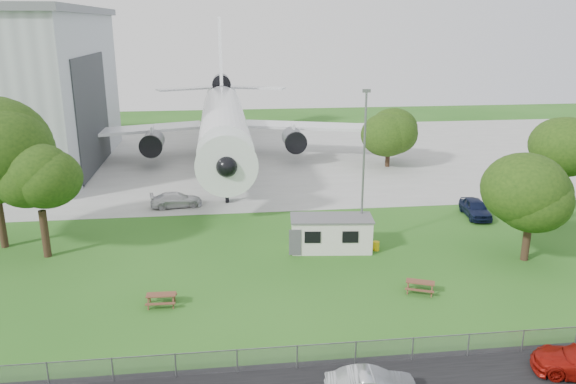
{
  "coord_description": "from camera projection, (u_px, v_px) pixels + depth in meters",
  "views": [
    {
      "loc": [
        -2.44,
        -33.79,
        16.68
      ],
      "look_at": [
        2.68,
        8.0,
        4.0
      ],
      "focal_mm": 35.0,
      "sensor_mm": 36.0,
      "label": 1
    }
  ],
  "objects": [
    {
      "name": "concrete_apron",
      "position": [
        240.0,
        156.0,
        73.32
      ],
      "size": [
        120.0,
        46.0,
        0.03
      ],
      "primitive_type": "cube",
      "color": "#B7B7B2",
      "rests_on": "ground"
    },
    {
      "name": "tree_far_apron",
      "position": [
        389.0,
        132.0,
        66.87
      ],
      "size": [
        6.83,
        6.83,
        7.65
      ],
      "color": "#382619",
      "rests_on": "ground"
    },
    {
      "name": "car_ne_hatch",
      "position": [
        475.0,
        208.0,
        50.22
      ],
      "size": [
        2.38,
        4.87,
        1.6
      ],
      "primitive_type": "imported",
      "rotation": [
        0.0,
        0.0,
        -0.11
      ],
      "color": "black",
      "rests_on": "ground"
    },
    {
      "name": "site_cabin",
      "position": [
        331.0,
        233.0,
        42.8
      ],
      "size": [
        6.87,
        3.33,
        2.62
      ],
      "color": "silver",
      "rests_on": "ground"
    },
    {
      "name": "fence",
      "position": [
        277.0,
        369.0,
        28.18
      ],
      "size": [
        58.0,
        0.04,
        1.3
      ],
      "primitive_type": "cube",
      "color": "gray",
      "rests_on": "ground"
    },
    {
      "name": "ground",
      "position": [
        263.0,
        286.0,
        37.21
      ],
      "size": [
        160.0,
        160.0,
        0.0
      ],
      "primitive_type": "plane",
      "color": "#3C7826"
    },
    {
      "name": "tree_east_back",
      "position": [
        563.0,
        147.0,
        46.69
      ],
      "size": [
        6.65,
        6.65,
        10.14
      ],
      "color": "#382619",
      "rests_on": "ground"
    },
    {
      "name": "car_ne_sedan",
      "position": [
        531.0,
        199.0,
        52.97
      ],
      "size": [
        1.69,
        4.48,
        1.46
      ],
      "primitive_type": "imported",
      "rotation": [
        0.0,
        0.0,
        -0.03
      ],
      "color": "maroon",
      "rests_on": "ground"
    },
    {
      "name": "tree_east_front",
      "position": [
        532.0,
        195.0,
        39.84
      ],
      "size": [
        6.76,
        6.76,
        8.41
      ],
      "color": "#382619",
      "rests_on": "ground"
    },
    {
      "name": "airliner",
      "position": [
        223.0,
        119.0,
        69.54
      ],
      "size": [
        46.36,
        47.73,
        17.69
      ],
      "color": "white",
      "rests_on": "ground"
    },
    {
      "name": "picnic_west",
      "position": [
        162.0,
        305.0,
        34.6
      ],
      "size": [
        1.83,
        1.54,
        0.76
      ],
      "primitive_type": null,
      "rotation": [
        0.0,
        0.0,
        -0.02
      ],
      "color": "brown",
      "rests_on": "ground"
    },
    {
      "name": "car_apron_van",
      "position": [
        176.0,
        200.0,
        52.97
      ],
      "size": [
        5.02,
        2.62,
        1.39
      ],
      "primitive_type": "imported",
      "rotation": [
        0.0,
        0.0,
        1.72
      ],
      "color": "silver",
      "rests_on": "ground"
    },
    {
      "name": "picnic_east",
      "position": [
        420.0,
        292.0,
        36.29
      ],
      "size": [
        2.24,
        2.08,
        0.76
      ],
      "primitive_type": null,
      "rotation": [
        0.0,
        0.0,
        -0.4
      ],
      "color": "brown",
      "rests_on": "ground"
    },
    {
      "name": "lamp_mast",
      "position": [
        363.0,
        171.0,
        42.33
      ],
      "size": [
        0.16,
        0.16,
        12.0
      ],
      "primitive_type": "cylinder",
      "color": "slate",
      "rests_on": "ground"
    },
    {
      "name": "tree_west_small",
      "position": [
        37.0,
        176.0,
        40.09
      ],
      "size": [
        6.36,
        6.36,
        9.39
      ],
      "color": "#382619",
      "rests_on": "ground"
    }
  ]
}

